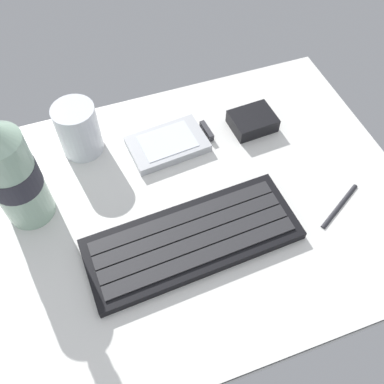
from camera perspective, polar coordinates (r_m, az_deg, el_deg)
The scene contains 7 objects.
ground_plane at distance 62.83cm, azimuth 0.07°, elevation -2.23°, with size 64.00×48.00×2.80cm.
keyboard at distance 58.24cm, azimuth 0.05°, elevation -6.27°, with size 29.52×12.44×1.70cm.
handheld_device at distance 68.31cm, azimuth -2.76°, elevation 6.56°, with size 13.26×8.66×1.50cm.
juice_cup at distance 67.83cm, azimuth -14.86°, elevation 7.87°, with size 6.40×6.40×8.50cm.
water_bottle at distance 58.74cm, azimuth -23.00°, elevation 2.40°, with size 6.73×6.73×20.80cm.
charger_block at distance 71.49cm, azimuth 8.07°, elevation 9.34°, with size 7.00×5.60×2.40cm, color black.
stylus_pen at distance 65.18cm, azimuth 19.16°, elevation -1.66°, with size 0.70×0.70×9.50cm, color #26262B.
Camera 1 is at (-11.44, -31.93, 52.04)cm, focal length 39.98 mm.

